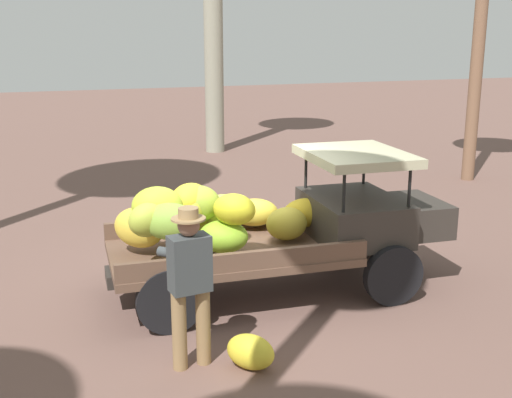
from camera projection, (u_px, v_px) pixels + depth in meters
The scene contains 4 objects.
ground_plane at pixel (237, 290), 8.72m from camera, with size 60.00×60.00×0.00m, color brown.
truck at pixel (278, 225), 8.42m from camera, with size 4.53×1.90×1.82m.
farmer at pixel (190, 278), 6.53m from camera, with size 0.52×0.48×1.69m.
loose_banana_bunch at pixel (250, 352), 6.68m from camera, with size 0.53×0.34×0.36m, color yellow.
Camera 1 is at (-2.42, -7.76, 3.38)m, focal length 46.06 mm.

